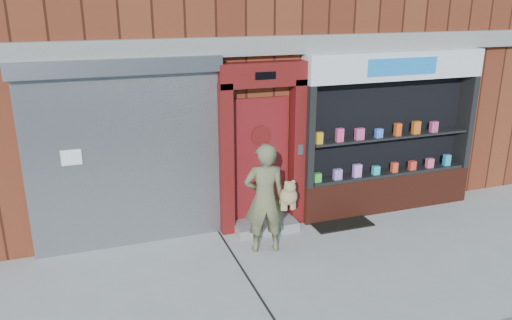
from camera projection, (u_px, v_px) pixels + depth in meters
name	position (u px, v px, depth m)	size (l,w,h in m)	color
ground	(351.00, 269.00, 7.50)	(80.00, 80.00, 0.00)	#9E9E99
shutter_bay	(125.00, 144.00, 7.75)	(3.10, 0.30, 3.04)	gray
red_door_bay	(262.00, 148.00, 8.48)	(1.52, 0.58, 2.90)	#520E0E
pharmacy_bay	(389.00, 140.00, 9.26)	(3.50, 0.41, 3.00)	#552014
woman	(266.00, 198.00, 7.79)	(0.83, 0.58, 1.79)	#616341
doormat	(338.00, 221.00, 9.08)	(1.07, 0.75, 0.03)	black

